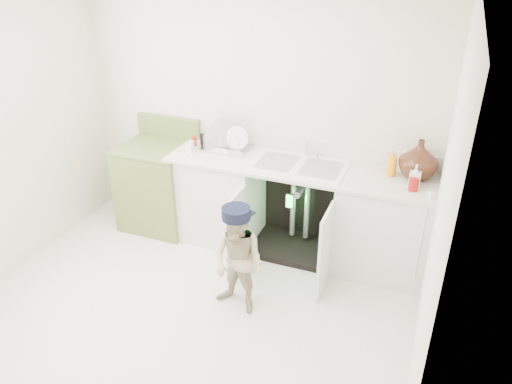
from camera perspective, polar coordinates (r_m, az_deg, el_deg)
ground at (r=4.23m, az=-7.90°, el=-13.52°), size 3.50×3.50×0.00m
room_shell at (r=3.54m, az=-9.19°, el=1.93°), size 6.00×5.50×1.26m
counter_run at (r=4.68m, az=5.15°, el=-1.72°), size 2.44×1.02×1.24m
avocado_stove at (r=5.23m, az=-10.99°, el=0.86°), size 0.70×0.65×1.09m
repair_worker at (r=3.95m, az=-2.03°, el=-7.83°), size 0.51×0.86×0.93m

